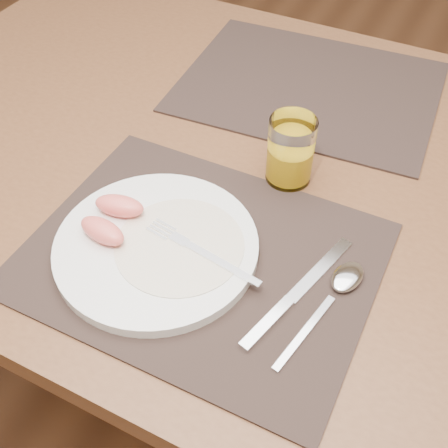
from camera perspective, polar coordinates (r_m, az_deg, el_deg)
ground at (r=1.49m, az=2.20°, el=-15.89°), size 5.00×5.00×0.00m
table at (r=0.95m, az=3.34°, el=2.84°), size 1.40×0.90×0.75m
placemat_near at (r=0.74m, az=-2.38°, el=-3.38°), size 0.45×0.35×0.00m
placemat_far at (r=1.06m, az=8.60°, el=13.65°), size 0.47×0.38×0.00m
plate at (r=0.75m, az=-6.88°, el=-2.30°), size 0.27×0.27×0.02m
plate_dressing at (r=0.73m, az=-4.54°, el=-2.13°), size 0.17×0.17×0.00m
fork at (r=0.73m, az=-3.12°, el=-2.41°), size 0.18×0.04×0.00m
knife at (r=0.70m, az=6.73°, el=-7.66°), size 0.07×0.22×0.01m
spoon at (r=0.72m, az=11.84°, el=-6.04°), size 0.06×0.19×0.01m
juice_glass at (r=0.82m, az=6.75°, el=7.14°), size 0.07×0.07×0.10m
grapefruit_wedges at (r=0.76m, az=-11.40°, el=0.60°), size 0.08×0.09×0.03m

